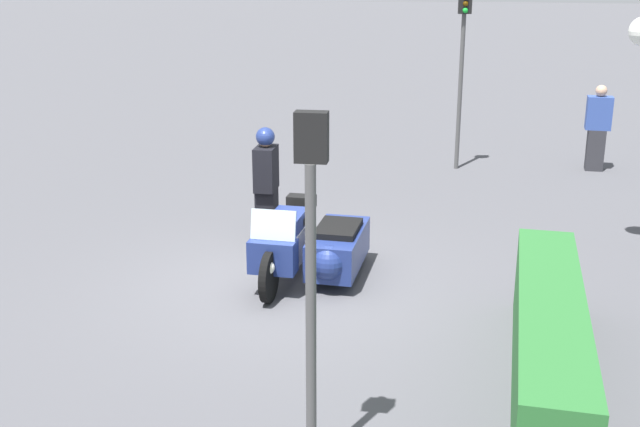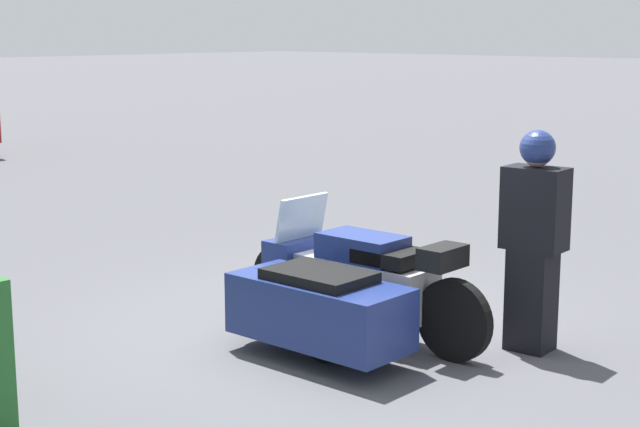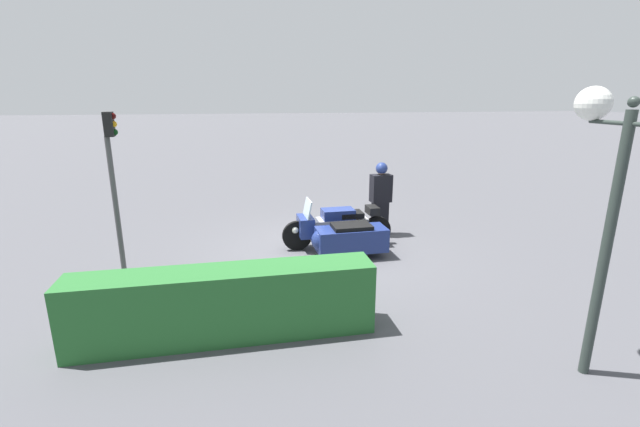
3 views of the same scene
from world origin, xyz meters
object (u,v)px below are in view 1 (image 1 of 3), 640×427
at_px(officer_rider, 266,183).
at_px(pedestrian_bystander, 597,128).
at_px(hedge_bush_curbside, 548,345).
at_px(traffic_light_far, 462,57).
at_px(traffic_light_near, 311,242).
at_px(police_motorcycle, 313,246).

distance_m(officer_rider, pedestrian_bystander, 8.05).
bearing_deg(hedge_bush_curbside, traffic_light_far, -170.22).
bearing_deg(traffic_light_near, traffic_light_far, -7.22).
bearing_deg(police_motorcycle, traffic_light_far, 166.40).
xyz_separation_m(traffic_light_near, pedestrian_bystander, (-11.51, 3.28, -1.19)).
distance_m(police_motorcycle, hedge_bush_curbside, 3.94).
bearing_deg(traffic_light_far, traffic_light_near, -14.74).
relative_size(police_motorcycle, hedge_bush_curbside, 0.60).
relative_size(police_motorcycle, traffic_light_far, 0.71).
xyz_separation_m(officer_rider, traffic_light_near, (5.53, 2.11, 1.12)).
height_order(officer_rider, traffic_light_near, traffic_light_near).
xyz_separation_m(police_motorcycle, officer_rider, (-1.28, -1.06, 0.50)).
bearing_deg(officer_rider, pedestrian_bystander, 43.91).
xyz_separation_m(hedge_bush_curbside, traffic_light_near, (1.78, -2.02, 1.56)).
relative_size(police_motorcycle, officer_rider, 1.40).
bearing_deg(police_motorcycle, traffic_light_near, 12.88).
bearing_deg(traffic_light_far, pedestrian_bystander, 89.18).
height_order(police_motorcycle, pedestrian_bystander, pedestrian_bystander).
xyz_separation_m(traffic_light_near, traffic_light_far, (-10.93, 0.45, 0.28)).
bearing_deg(pedestrian_bystander, hedge_bush_curbside, 171.93).
bearing_deg(pedestrian_bystander, police_motorcycle, 148.49).
relative_size(hedge_bush_curbside, traffic_light_near, 1.36).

